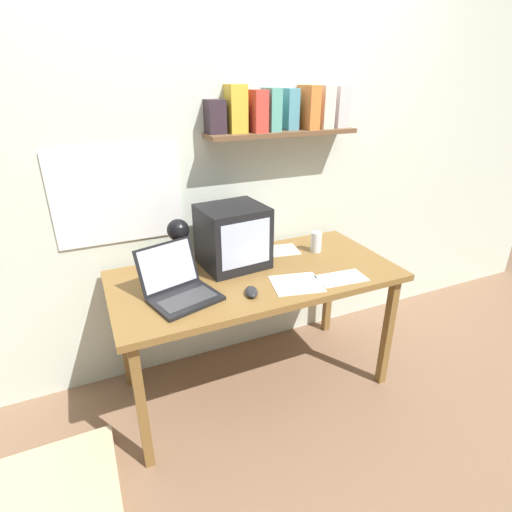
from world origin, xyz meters
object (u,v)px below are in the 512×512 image
corner_desk (256,284)px  crt_monitor (233,237)px  printed_handout (296,284)px  loose_paper_near_monitor (341,278)px  open_notebook (277,251)px  laptop (178,284)px  floor_cushion (60,490)px  desk_lamp (179,237)px  computer_mouse (252,292)px  juice_glass (316,243)px

corner_desk → crt_monitor: bearing=115.9°
corner_desk → printed_handout: 0.25m
loose_paper_near_monitor → printed_handout: bearing=170.2°
open_notebook → laptop: bearing=-157.1°
open_notebook → printed_handout: 0.43m
printed_handout → floor_cushion: (-1.23, -0.12, -0.71)m
desk_lamp → crt_monitor: bearing=18.6°
corner_desk → loose_paper_near_monitor: (0.38, -0.24, 0.07)m
corner_desk → crt_monitor: (-0.07, 0.15, 0.23)m
crt_monitor → open_notebook: crt_monitor is taller
open_notebook → loose_paper_near_monitor: bearing=-72.3°
corner_desk → printed_handout: printed_handout is taller
laptop → loose_paper_near_monitor: bearing=-28.3°
computer_mouse → loose_paper_near_monitor: computer_mouse is taller
desk_lamp → juice_glass: bearing=16.6°
desk_lamp → corner_desk: bearing=-3.3°
loose_paper_near_monitor → juice_glass: bearing=79.6°
desk_lamp → open_notebook: bearing=25.2°
crt_monitor → floor_cushion: (-1.02, -0.46, -0.87)m
desk_lamp → computer_mouse: desk_lamp is taller
juice_glass → floor_cushion: size_ratio=0.25×
desk_lamp → open_notebook: (0.60, 0.07, -0.21)m
juice_glass → computer_mouse: bearing=-150.2°
juice_glass → computer_mouse: size_ratio=1.04×
crt_monitor → floor_cushion: 1.42m
juice_glass → loose_paper_near_monitor: bearing=-100.4°
crt_monitor → open_notebook: size_ratio=1.29×
open_notebook → juice_glass: bearing=-24.6°
printed_handout → floor_cushion: printed_handout is taller
open_notebook → desk_lamp: bearing=-173.4°
laptop → printed_handout: 0.59m
desk_lamp → loose_paper_near_monitor: (0.75, -0.39, -0.21)m
corner_desk → juice_glass: bearing=14.9°
corner_desk → open_notebook: (0.23, 0.22, 0.07)m
juice_glass → open_notebook: (-0.21, 0.10, -0.05)m
crt_monitor → laptop: (-0.37, -0.22, -0.11)m
computer_mouse → corner_desk: bearing=60.5°
loose_paper_near_monitor → laptop: bearing=168.1°
desk_lamp → floor_cushion: bearing=-128.9°
crt_monitor → loose_paper_near_monitor: 0.62m
computer_mouse → floor_cushion: computer_mouse is taller
computer_mouse → desk_lamp: bearing=125.6°
juice_glass → crt_monitor: bearing=176.9°
corner_desk → computer_mouse: computer_mouse is taller
open_notebook → loose_paper_near_monitor: 0.48m
floor_cushion → computer_mouse: bearing=6.5°
crt_monitor → floor_cushion: size_ratio=0.74×
computer_mouse → crt_monitor: bearing=82.9°
floor_cushion → desk_lamp: bearing=32.5°
corner_desk → computer_mouse: bearing=-119.5°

